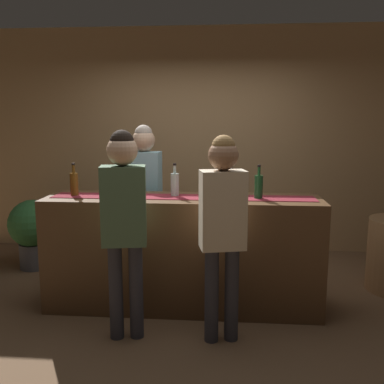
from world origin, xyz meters
name	(u,v)px	position (x,y,z in m)	size (l,w,h in m)	color
ground_plane	(183,305)	(0.00, 0.00, 0.00)	(10.00, 10.00, 0.00)	brown
back_wall	(197,141)	(0.00, 1.90, 1.45)	(6.00, 0.12, 2.90)	tan
bar_counter	(183,253)	(0.00, 0.00, 0.52)	(2.50, 0.60, 1.04)	#543821
counter_runner_cloth	(183,197)	(0.00, 0.00, 1.04)	(2.37, 0.28, 0.01)	maroon
wine_bottle_green	(259,186)	(0.68, -0.02, 1.15)	(0.07, 0.07, 0.30)	#194723
wine_bottle_clear	(175,184)	(-0.08, 0.05, 1.15)	(0.07, 0.07, 0.30)	#B2C6C1
wine_bottle_amber	(74,184)	(-1.00, 0.00, 1.15)	(0.07, 0.07, 0.30)	brown
wine_glass_near_customer	(138,185)	(-0.41, 0.01, 1.15)	(0.07, 0.07, 0.14)	silver
wine_glass_mid_counter	(214,185)	(0.28, 0.06, 1.15)	(0.07, 0.07, 0.14)	silver
bartender	(144,187)	(-0.46, 0.58, 1.04)	(0.36, 0.24, 1.68)	#26262B
customer_sipping	(223,218)	(0.37, -0.61, 1.00)	(0.38, 0.27, 1.63)	#33333D
customer_browsing	(124,213)	(-0.39, -0.63, 1.02)	(0.37, 0.25, 1.66)	#33333D
potted_plant_tall	(33,229)	(-1.86, 0.91, 0.47)	(0.56, 0.56, 0.81)	#4C4C51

